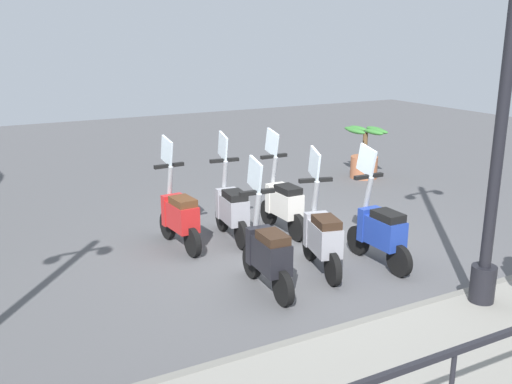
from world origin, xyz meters
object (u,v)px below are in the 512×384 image
object	(u,v)px
scooter_near_2	(267,252)
scooter_far_0	(283,202)
scooter_far_1	(231,208)
scooter_far_2	(179,215)
lamp_post_near	(503,110)
scooter_near_1	(322,236)
potted_palm	(364,157)
scooter_near_0	(380,230)

from	to	relation	value
scooter_near_2	scooter_far_0	distance (m)	2.05
scooter_far_1	scooter_far_2	xyz separation A→B (m)	(0.05, 0.78, 0.00)
scooter_far_1	lamp_post_near	bearing A→B (deg)	-152.31
scooter_near_2	scooter_far_2	world-z (taller)	same
scooter_near_1	scooter_near_2	bearing A→B (deg)	114.55
potted_palm	scooter_far_0	bearing A→B (deg)	123.32
potted_palm	scooter_near_2	world-z (taller)	scooter_near_2
scooter_near_0	scooter_far_2	size ratio (longest dim) A/B	1.00
lamp_post_near	scooter_far_2	xyz separation A→B (m)	(3.39, 2.13, -1.71)
scooter_near_1	lamp_post_near	bearing A→B (deg)	-139.35
potted_palm	scooter_far_2	bearing A→B (deg)	112.31
scooter_near_0	scooter_near_1	distance (m)	0.80
scooter_near_0	scooter_far_0	bearing A→B (deg)	15.88
scooter_near_0	scooter_far_1	bearing A→B (deg)	36.30
scooter_near_0	lamp_post_near	bearing A→B (deg)	-176.17
lamp_post_near	scooter_far_0	bearing A→B (deg)	9.45
scooter_near_1	scooter_far_2	bearing A→B (deg)	51.63
scooter_far_1	scooter_far_2	world-z (taller)	same
scooter_far_0	scooter_far_2	bearing A→B (deg)	84.19
scooter_near_1	scooter_far_1	size ratio (longest dim) A/B	1.00
potted_palm	scooter_far_0	distance (m)	3.89
scooter_near_0	scooter_near_2	bearing A→B (deg)	90.43
lamp_post_near	scooter_far_2	distance (m)	4.35
scooter_near_1	scooter_far_2	size ratio (longest dim) A/B	1.00
lamp_post_near	scooter_far_0	size ratio (longest dim) A/B	2.98
scooter_near_2	scooter_far_2	xyz separation A→B (m)	(1.81, 0.39, 0.00)
potted_palm	scooter_far_1	bearing A→B (deg)	116.70
scooter_near_2	scooter_far_1	xyz separation A→B (m)	(1.75, -0.39, 0.00)
scooter_near_1	scooter_far_1	world-z (taller)	same
scooter_near_0	scooter_near_1	world-z (taller)	same
scooter_far_1	scooter_far_2	distance (m)	0.79
potted_palm	scooter_near_1	size ratio (longest dim) A/B	0.69
scooter_near_2	scooter_far_2	bearing A→B (deg)	15.47
potted_palm	scooter_far_1	xyz separation A→B (m)	(-2.04, 4.06, 0.04)
scooter_far_1	scooter_far_2	size ratio (longest dim) A/B	1.00
scooter_near_2	scooter_far_1	world-z (taller)	same
potted_palm	scooter_near_0	xyz separation A→B (m)	(-3.80, 2.80, 0.04)
scooter_far_1	scooter_near_0	bearing A→B (deg)	-138.69
scooter_far_2	lamp_post_near	bearing A→B (deg)	-151.83
scooter_near_2	scooter_far_0	size ratio (longest dim) A/B	1.00
potted_palm	scooter_near_1	distance (m)	5.10
scooter_near_1	scooter_near_0	bearing A→B (deg)	-87.89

